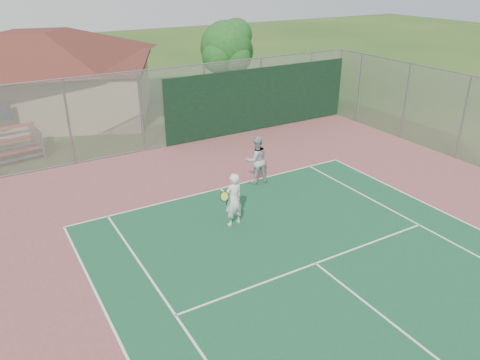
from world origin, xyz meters
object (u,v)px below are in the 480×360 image
(tree, at_px, (228,48))
(player_grey_back, at_px, (256,160))
(clubhouse, at_px, (34,66))
(player_white_front, at_px, (233,200))

(tree, relative_size, player_grey_back, 2.67)
(clubhouse, relative_size, player_white_front, 8.39)
(clubhouse, distance_m, player_grey_back, 14.40)
(player_grey_back, bearing_deg, clubhouse, -59.84)
(clubhouse, distance_m, player_white_front, 15.97)
(tree, height_order, player_white_front, tree)
(tree, xyz_separation_m, player_white_front, (-6.93, -12.77, -2.30))
(tree, bearing_deg, clubhouse, 164.33)
(player_white_front, bearing_deg, tree, -126.93)
(player_white_front, relative_size, player_grey_back, 0.96)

